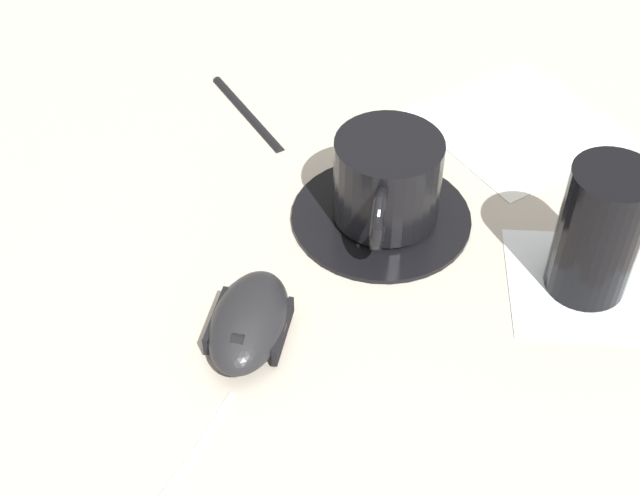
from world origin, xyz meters
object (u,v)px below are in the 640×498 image
(pen, at_px, (245,108))
(saucer, at_px, (382,218))
(coffee_cup, at_px, (387,183))
(drinking_glass, at_px, (599,231))
(computer_mouse, at_px, (249,322))

(pen, bearing_deg, saucer, -54.12)
(coffee_cup, xyz_separation_m, drinking_glass, (0.15, -0.08, 0.01))
(computer_mouse, height_order, pen, computer_mouse)
(saucer, bearing_deg, coffee_cup, -35.10)
(saucer, height_order, coffee_cup, coffee_cup)
(computer_mouse, bearing_deg, drinking_glass, 8.95)
(saucer, xyz_separation_m, computer_mouse, (-0.11, -0.12, 0.01))
(coffee_cup, xyz_separation_m, computer_mouse, (-0.11, -0.12, -0.03))
(saucer, xyz_separation_m, pen, (-0.12, 0.16, 0.00))
(drinking_glass, distance_m, pen, 0.37)
(coffee_cup, xyz_separation_m, pen, (-0.12, 0.16, -0.04))
(coffee_cup, bearing_deg, pen, 126.17)
(coffee_cup, bearing_deg, saucer, 144.90)
(saucer, bearing_deg, computer_mouse, -132.20)
(computer_mouse, relative_size, drinking_glass, 0.99)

